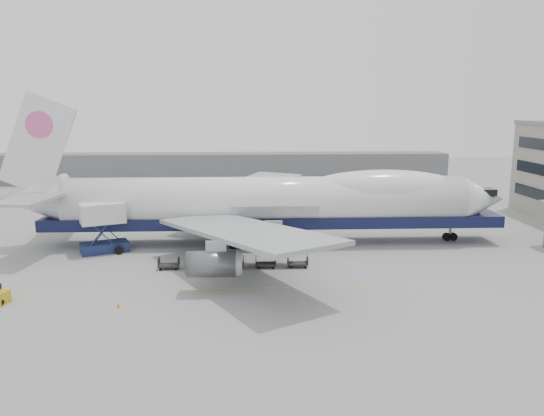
{
  "coord_description": "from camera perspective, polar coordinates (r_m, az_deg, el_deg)",
  "views": [
    {
      "loc": [
        -2.35,
        -56.71,
        17.95
      ],
      "look_at": [
        0.51,
        6.0,
        5.9
      ],
      "focal_mm": 35.0,
      "sensor_mm": 36.0,
      "label": 1
    }
  ],
  "objects": [
    {
      "name": "apron_line",
      "position": [
        53.85,
        0.04,
        -8.6
      ],
      "size": [
        60.0,
        0.15,
        0.01
      ],
      "primitive_type": "cube",
      "color": "gold",
      "rests_on": "ground"
    },
    {
      "name": "dolly_1",
      "position": [
        60.41,
        -7.62,
        -5.99
      ],
      "size": [
        2.3,
        1.35,
        1.3
      ],
      "color": "#2D2D30",
      "rests_on": "ground"
    },
    {
      "name": "hangar",
      "position": [
        127.77,
        -6.05,
        4.32
      ],
      "size": [
        110.0,
        8.0,
        7.0
      ],
      "primitive_type": "cube",
      "color": "slate",
      "rests_on": "ground"
    },
    {
      "name": "catering_truck",
      "position": [
        69.08,
        -17.69,
        -1.76
      ],
      "size": [
        6.33,
        5.4,
        6.26
      ],
      "rotation": [
        0.0,
        0.0,
        0.41
      ],
      "color": "navy",
      "rests_on": "ground"
    },
    {
      "name": "dolly_3",
      "position": [
        60.2,
        -0.68,
        -5.95
      ],
      "size": [
        2.3,
        1.35,
        1.3
      ],
      "color": "#2D2D30",
      "rests_on": "ground"
    },
    {
      "name": "dolly_2",
      "position": [
        60.19,
        -4.16,
        -5.98
      ],
      "size": [
        2.3,
        1.35,
        1.3
      ],
      "color": "#2D2D30",
      "rests_on": "ground"
    },
    {
      "name": "dolly_4",
      "position": [
        60.43,
        2.78,
        -5.9
      ],
      "size": [
        2.3,
        1.35,
        1.3
      ],
      "color": "#2D2D30",
      "rests_on": "ground"
    },
    {
      "name": "traffic_cone",
      "position": [
        50.8,
        -16.21,
        -9.98
      ],
      "size": [
        0.35,
        0.35,
        0.51
      ],
      "rotation": [
        0.0,
        0.0,
        0.39
      ],
      "color": "orange",
      "rests_on": "ground"
    },
    {
      "name": "dolly_0",
      "position": [
        60.83,
        -11.04,
        -5.98
      ],
      "size": [
        2.3,
        1.35,
        1.3
      ],
      "color": "#2D2D30",
      "rests_on": "ground"
    },
    {
      "name": "ground",
      "position": [
        59.53,
        -0.23,
        -6.68
      ],
      "size": [
        260.0,
        260.0,
        0.0
      ],
      "primitive_type": "plane",
      "color": "gray",
      "rests_on": "ground"
    },
    {
      "name": "airliner",
      "position": [
        69.88,
        -0.12,
        0.71
      ],
      "size": [
        67.0,
        55.3,
        19.98
      ],
      "color": "white",
      "rests_on": "ground"
    }
  ]
}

